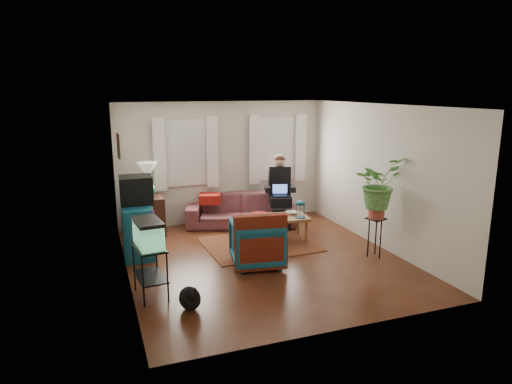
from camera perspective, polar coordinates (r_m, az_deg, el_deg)
name	(u,v)px	position (r m, az deg, el deg)	size (l,w,h in m)	color
floor	(264,259)	(7.90, 1.00, -8.41)	(4.50, 5.00, 0.01)	#4F2B14
ceiling	(265,105)	(7.37, 1.08, 10.78)	(4.50, 5.00, 0.01)	white
wall_back	(223,163)	(9.86, -4.19, 3.68)	(4.50, 0.01, 2.60)	silver
wall_front	(342,228)	(5.35, 10.74, -4.41)	(4.50, 0.01, 2.60)	silver
wall_left	(123,196)	(7.06, -16.26, -0.49)	(0.01, 5.00, 2.60)	silver
wall_right	(380,176)	(8.59, 15.21, 1.89)	(0.01, 5.00, 2.60)	silver
window_left	(186,153)	(9.62, -8.78, 4.84)	(1.08, 0.04, 1.38)	white
window_right	(277,149)	(10.22, 2.60, 5.44)	(1.08, 0.04, 1.38)	white
curtains_left	(186,153)	(9.55, -8.69, 4.78)	(1.36, 0.06, 1.50)	white
curtains_right	(278,149)	(10.15, 2.77, 5.38)	(1.36, 0.06, 1.50)	white
picture_frame	(119,146)	(7.79, -16.76, 5.56)	(0.04, 0.32, 0.40)	#3D2616
area_rug	(259,244)	(8.61, 0.41, -6.55)	(2.00, 1.60, 0.01)	brown
sofa	(241,205)	(9.69, -1.88, -1.61)	(2.29, 0.90, 0.89)	brown
seated_person	(280,194)	(9.69, 2.99, -0.20)	(0.57, 0.70, 1.36)	black
side_table	(150,216)	(9.30, -13.13, -2.97)	(0.53, 0.53, 0.77)	#392815
table_lamp	(148,181)	(9.14, -13.36, 1.35)	(0.40, 0.40, 0.70)	white
dresser	(137,230)	(8.26, -14.60, -4.57)	(0.50, 1.00, 0.90)	#115866
crt_tv	(136,190)	(8.19, -14.77, 0.28)	(0.55, 0.50, 0.48)	black
aquarium_stand	(150,271)	(6.62, -13.08, -9.65)	(0.37, 0.66, 0.74)	black
aquarium	(148,233)	(6.43, -13.33, -5.00)	(0.33, 0.60, 0.39)	#7FD899
black_cat	(190,296)	(6.24, -8.29, -12.74)	(0.29, 0.44, 0.37)	black
armchair	(257,241)	(7.54, 0.08, -6.10)	(0.81, 0.76, 0.84)	navy
serape_throw	(261,237)	(7.18, 0.59, -5.60)	(0.84, 0.19, 0.69)	#9E0A0A
coffee_table	(278,229)	(8.78, 2.71, -4.59)	(1.15, 0.63, 0.48)	brown
cup_a	(266,217)	(8.53, 1.26, -3.08)	(0.13, 0.13, 0.10)	white
cup_b	(283,217)	(8.54, 3.43, -3.10)	(0.10, 0.10, 0.10)	beige
bowl	(292,213)	(8.89, 4.46, -2.61)	(0.23, 0.23, 0.06)	white
snack_tray	(260,215)	(8.76, 0.47, -2.84)	(0.35, 0.35, 0.04)	#B21414
birdcage	(300,209)	(8.64, 5.56, -2.13)	(0.19, 0.19, 0.33)	#115B6B
plant_stand	(375,237)	(8.19, 14.64, -5.51)	(0.29, 0.29, 0.69)	black
potted_plant	(378,191)	(7.97, 14.98, 0.13)	(0.79, 0.68, 0.88)	#599947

